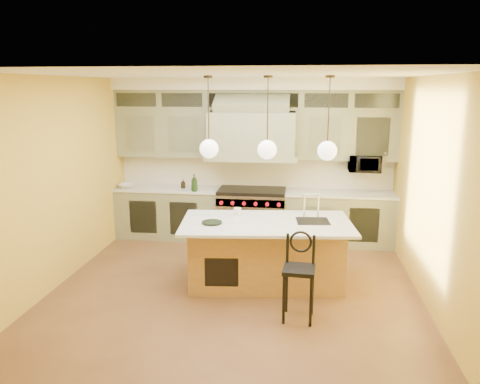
# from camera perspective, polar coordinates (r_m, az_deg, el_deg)

# --- Properties ---
(floor) EXTENTS (5.00, 5.00, 0.00)m
(floor) POSITION_cam_1_polar(r_m,az_deg,el_deg) (6.65, -0.59, -11.73)
(floor) COLOR brown
(floor) RESTS_ON ground
(ceiling) EXTENTS (5.00, 5.00, 0.00)m
(ceiling) POSITION_cam_1_polar(r_m,az_deg,el_deg) (6.05, -0.65, 14.12)
(ceiling) COLOR white
(ceiling) RESTS_ON wall_back
(wall_back) EXTENTS (5.00, 0.00, 5.00)m
(wall_back) POSITION_cam_1_polar(r_m,az_deg,el_deg) (8.63, 1.75, 4.04)
(wall_back) COLOR gold
(wall_back) RESTS_ON ground
(wall_front) EXTENTS (5.00, 0.00, 5.00)m
(wall_front) POSITION_cam_1_polar(r_m,az_deg,el_deg) (3.82, -5.99, -7.25)
(wall_front) COLOR gold
(wall_front) RESTS_ON ground
(wall_left) EXTENTS (0.00, 5.00, 5.00)m
(wall_left) POSITION_cam_1_polar(r_m,az_deg,el_deg) (6.99, -21.35, 1.11)
(wall_left) COLOR gold
(wall_left) RESTS_ON ground
(wall_right) EXTENTS (0.00, 5.00, 5.00)m
(wall_right) POSITION_cam_1_polar(r_m,az_deg,el_deg) (6.34, 22.34, -0.09)
(wall_right) COLOR gold
(wall_right) RESTS_ON ground
(back_cabinetry) EXTENTS (5.00, 0.77, 2.90)m
(back_cabinetry) POSITION_cam_1_polar(r_m,az_deg,el_deg) (8.37, 1.56, 3.63)
(back_cabinetry) COLOR gray
(back_cabinetry) RESTS_ON floor
(range) EXTENTS (1.20, 0.74, 0.96)m
(range) POSITION_cam_1_polar(r_m,az_deg,el_deg) (8.49, 1.46, -2.77)
(range) COLOR silver
(range) RESTS_ON floor
(kitchen_island) EXTENTS (2.47, 1.49, 1.35)m
(kitchen_island) POSITION_cam_1_polar(r_m,az_deg,el_deg) (6.69, 3.22, -7.22)
(kitchen_island) COLOR olive
(kitchen_island) RESTS_ON floor
(counter_stool) EXTENTS (0.40, 0.40, 1.06)m
(counter_stool) POSITION_cam_1_polar(r_m,az_deg,el_deg) (5.70, 7.23, -9.56)
(counter_stool) COLOR black
(counter_stool) RESTS_ON floor
(microwave) EXTENTS (0.54, 0.37, 0.30)m
(microwave) POSITION_cam_1_polar(r_m,az_deg,el_deg) (8.41, 14.92, 3.38)
(microwave) COLOR black
(microwave) RESTS_ON back_cabinetry
(oil_bottle_a) EXTENTS (0.12, 0.12, 0.30)m
(oil_bottle_a) POSITION_cam_1_polar(r_m,az_deg,el_deg) (8.30, -5.59, 1.12)
(oil_bottle_a) COLOR black
(oil_bottle_a) RESTS_ON back_cabinetry
(oil_bottle_b) EXTENTS (0.09, 0.09, 0.17)m
(oil_bottle_b) POSITION_cam_1_polar(r_m,az_deg,el_deg) (8.59, -6.94, 1.03)
(oil_bottle_b) COLOR black
(oil_bottle_b) RESTS_ON back_cabinetry
(fruit_bowl) EXTENTS (0.34, 0.34, 0.07)m
(fruit_bowl) POSITION_cam_1_polar(r_m,az_deg,el_deg) (8.81, -13.64, 0.73)
(fruit_bowl) COLOR silver
(fruit_bowl) RESTS_ON back_cabinetry
(cup) EXTENTS (0.11, 0.11, 0.10)m
(cup) POSITION_cam_1_polar(r_m,az_deg,el_deg) (6.83, -0.31, -2.40)
(cup) COLOR white
(cup) RESTS_ON kitchen_island
(pendant_left) EXTENTS (0.26, 0.26, 1.11)m
(pendant_left) POSITION_cam_1_polar(r_m,az_deg,el_deg) (6.45, -3.80, 5.55)
(pendant_left) COLOR #2D2319
(pendant_left) RESTS_ON ceiling
(pendant_center) EXTENTS (0.26, 0.26, 1.11)m
(pendant_center) POSITION_cam_1_polar(r_m,az_deg,el_deg) (6.34, 3.33, 5.43)
(pendant_center) COLOR #2D2319
(pendant_center) RESTS_ON ceiling
(pendant_right) EXTENTS (0.26, 0.26, 1.11)m
(pendant_right) POSITION_cam_1_polar(r_m,az_deg,el_deg) (6.34, 10.60, 5.23)
(pendant_right) COLOR #2D2319
(pendant_right) RESTS_ON ceiling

